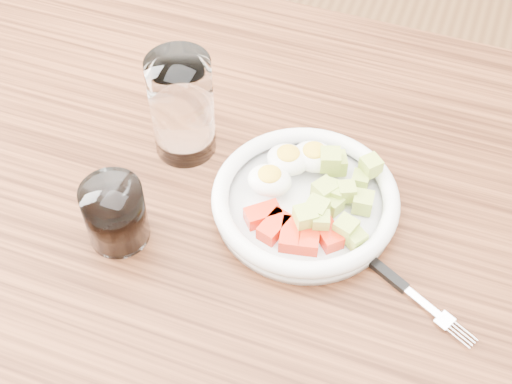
% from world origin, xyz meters
% --- Properties ---
extents(dining_table, '(1.50, 0.90, 0.77)m').
position_xyz_m(dining_table, '(0.00, 0.00, 0.67)').
color(dining_table, brown).
rests_on(dining_table, ground).
extents(bowl, '(0.24, 0.24, 0.06)m').
position_xyz_m(bowl, '(0.05, 0.03, 0.79)').
color(bowl, white).
rests_on(bowl, dining_table).
extents(fork, '(0.18, 0.10, 0.01)m').
position_xyz_m(fork, '(0.19, -0.04, 0.77)').
color(fork, black).
rests_on(fork, dining_table).
extents(water_glass, '(0.09, 0.09, 0.15)m').
position_xyz_m(water_glass, '(-0.14, 0.08, 0.85)').
color(water_glass, white).
rests_on(water_glass, dining_table).
extents(coffee_glass, '(0.08, 0.08, 0.09)m').
position_xyz_m(coffee_glass, '(-0.16, -0.09, 0.81)').
color(coffee_glass, white).
rests_on(coffee_glass, dining_table).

